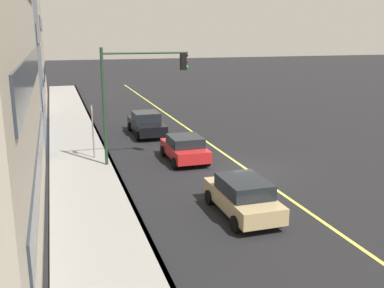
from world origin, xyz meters
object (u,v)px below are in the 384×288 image
(car_tan, at_px, (243,196))
(street_sign_post, at_px, (93,128))
(car_black, at_px, (146,123))
(car_red, at_px, (185,148))
(traffic_light_mast, at_px, (136,85))

(car_tan, bearing_deg, street_sign_post, 26.91)
(car_tan, height_order, car_black, car_black)
(car_red, xyz_separation_m, street_sign_post, (1.64, 4.74, 1.08))
(car_black, relative_size, street_sign_post, 1.55)
(street_sign_post, bearing_deg, car_tan, -153.09)
(traffic_light_mast, xyz_separation_m, street_sign_post, (1.52, 2.18, -2.41))
(traffic_light_mast, bearing_deg, street_sign_post, 55.17)
(car_tan, height_order, traffic_light_mast, traffic_light_mast)
(car_tan, height_order, car_red, car_tan)
(traffic_light_mast, bearing_deg, car_tan, -161.84)
(car_tan, xyz_separation_m, car_red, (7.73, 0.02, -0.03))
(car_black, relative_size, traffic_light_mast, 0.78)
(street_sign_post, bearing_deg, car_black, -37.06)
(car_tan, xyz_separation_m, car_black, (14.76, 0.69, 0.01))
(traffic_light_mast, relative_size, street_sign_post, 1.99)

